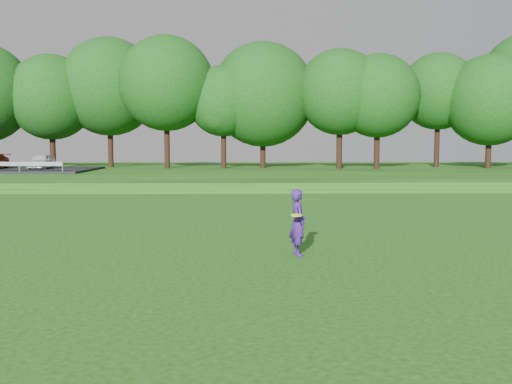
{
  "coord_description": "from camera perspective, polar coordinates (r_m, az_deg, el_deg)",
  "views": [
    {
      "loc": [
        0.37,
        -13.24,
        2.93
      ],
      "look_at": [
        0.74,
        5.3,
        1.3
      ],
      "focal_mm": 40.0,
      "sensor_mm": 36.0,
      "label": 1
    }
  ],
  "objects": [
    {
      "name": "woman",
      "position": [
        14.74,
        4.2,
        -3.04
      ],
      "size": [
        0.55,
        1.0,
        1.73
      ],
      "color": "#3B1A75",
      "rests_on": "ground"
    },
    {
      "name": "ground",
      "position": [
        13.56,
        -2.69,
        -7.46
      ],
      "size": [
        140.0,
        140.0,
        0.0
      ],
      "primitive_type": "plane",
      "color": "#18460D",
      "rests_on": "ground"
    },
    {
      "name": "walking_path",
      "position": [
        33.36,
        -1.76,
        0.02
      ],
      "size": [
        130.0,
        1.6,
        0.04
      ],
      "primitive_type": "cube",
      "color": "gray",
      "rests_on": "ground"
    },
    {
      "name": "berm",
      "position": [
        47.31,
        -1.58,
        1.84
      ],
      "size": [
        130.0,
        30.0,
        0.6
      ],
      "primitive_type": "cube",
      "color": "#18460D",
      "rests_on": "ground"
    },
    {
      "name": "treeline",
      "position": [
        51.5,
        -1.57,
        10.79
      ],
      "size": [
        104.0,
        7.0,
        15.0
      ],
      "primitive_type": null,
      "color": "#0E4012",
      "rests_on": "berm"
    }
  ]
}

